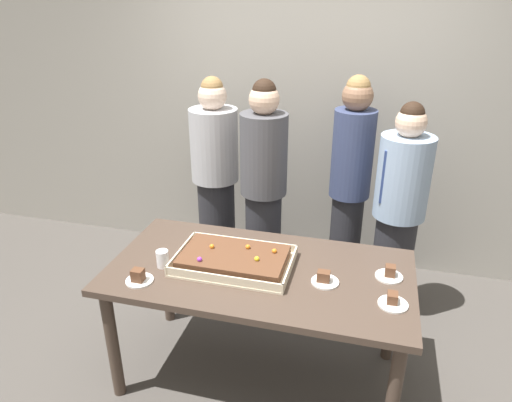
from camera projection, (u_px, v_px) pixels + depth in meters
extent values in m
plane|color=#4C4742|center=(259.00, 373.00, 2.94)|extent=(12.00, 12.00, 0.00)
cube|color=#9E998E|center=(309.00, 88.00, 3.73)|extent=(8.00, 0.12, 3.00)
cube|color=#47382D|center=(260.00, 272.00, 2.63)|extent=(1.71, 0.88, 0.04)
cylinder|color=#47382D|center=(113.00, 344.00, 2.65)|extent=(0.07, 0.07, 0.74)
cylinder|color=#47382D|center=(393.00, 400.00, 2.29)|extent=(0.07, 0.07, 0.74)
cylinder|color=#47382D|center=(166.00, 276.00, 3.29)|extent=(0.07, 0.07, 0.74)
cylinder|color=#47382D|center=(392.00, 311.00, 2.93)|extent=(0.07, 0.07, 0.74)
cube|color=beige|center=(234.00, 264.00, 2.66)|extent=(0.66, 0.43, 0.01)
cube|color=beige|center=(222.00, 279.00, 2.46)|extent=(0.66, 0.01, 0.05)
cube|color=beige|center=(244.00, 242.00, 2.83)|extent=(0.66, 0.01, 0.05)
cube|color=beige|center=(181.00, 252.00, 2.72)|extent=(0.01, 0.43, 0.05)
cube|color=beige|center=(290.00, 267.00, 2.57)|extent=(0.01, 0.43, 0.05)
cube|color=brown|center=(234.00, 258.00, 2.64)|extent=(0.59, 0.36, 0.07)
sphere|color=orange|center=(212.00, 246.00, 2.68)|extent=(0.03, 0.03, 0.03)
sphere|color=yellow|center=(257.00, 259.00, 2.55)|extent=(0.03, 0.03, 0.03)
sphere|color=orange|center=(248.00, 247.00, 2.67)|extent=(0.03, 0.03, 0.03)
sphere|color=purple|center=(200.00, 259.00, 2.55)|extent=(0.03, 0.03, 0.03)
sphere|color=orange|center=(274.00, 251.00, 2.63)|extent=(0.03, 0.03, 0.03)
cylinder|color=white|center=(393.00, 304.00, 2.32)|extent=(0.15, 0.15, 0.01)
cube|color=brown|center=(392.00, 298.00, 2.31)|extent=(0.05, 0.06, 0.05)
cylinder|color=white|center=(389.00, 276.00, 2.54)|extent=(0.15, 0.15, 0.01)
cube|color=brown|center=(390.00, 271.00, 2.53)|extent=(0.05, 0.06, 0.06)
cylinder|color=white|center=(140.00, 280.00, 2.51)|extent=(0.15, 0.15, 0.01)
cube|color=brown|center=(138.00, 275.00, 2.49)|extent=(0.06, 0.06, 0.07)
cylinder|color=white|center=(325.00, 282.00, 2.50)|extent=(0.15, 0.15, 0.01)
cube|color=brown|center=(324.00, 276.00, 2.48)|extent=(0.07, 0.05, 0.06)
cylinder|color=white|center=(163.00, 259.00, 2.63)|extent=(0.07, 0.07, 0.10)
cylinder|color=#28282D|center=(345.00, 242.00, 3.66)|extent=(0.24, 0.24, 0.81)
cylinder|color=#384266|center=(352.00, 154.00, 3.36)|extent=(0.30, 0.30, 0.65)
sphere|color=#8C664C|center=(358.00, 96.00, 3.19)|extent=(0.22, 0.22, 0.22)
sphere|color=olive|center=(358.00, 87.00, 3.17)|extent=(0.17, 0.17, 0.17)
cylinder|color=#28282D|center=(391.00, 265.00, 3.35)|extent=(0.28, 0.28, 0.81)
cylinder|color=#93ADCC|center=(403.00, 177.00, 3.07)|extent=(0.35, 0.35, 0.56)
cube|color=navy|center=(385.00, 178.00, 2.99)|extent=(0.04, 0.02, 0.36)
sphere|color=beige|center=(411.00, 122.00, 2.92)|extent=(0.20, 0.20, 0.20)
sphere|color=black|center=(412.00, 114.00, 2.90)|extent=(0.16, 0.16, 0.16)
cylinder|color=#28282D|center=(263.00, 245.00, 3.56)|extent=(0.27, 0.27, 0.87)
cylinder|color=#4C4C51|center=(264.00, 154.00, 3.26)|extent=(0.34, 0.34, 0.58)
sphere|color=beige|center=(264.00, 100.00, 3.10)|extent=(0.21, 0.21, 0.21)
sphere|color=black|center=(264.00, 91.00, 3.08)|extent=(0.16, 0.16, 0.16)
cylinder|color=#28282D|center=(217.00, 228.00, 3.82)|extent=(0.29, 0.29, 0.86)
cylinder|color=#B2B2B7|center=(214.00, 145.00, 3.53)|extent=(0.37, 0.37, 0.56)
sphere|color=beige|center=(212.00, 96.00, 3.38)|extent=(0.21, 0.21, 0.21)
sphere|color=olive|center=(212.00, 88.00, 3.35)|extent=(0.17, 0.17, 0.17)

